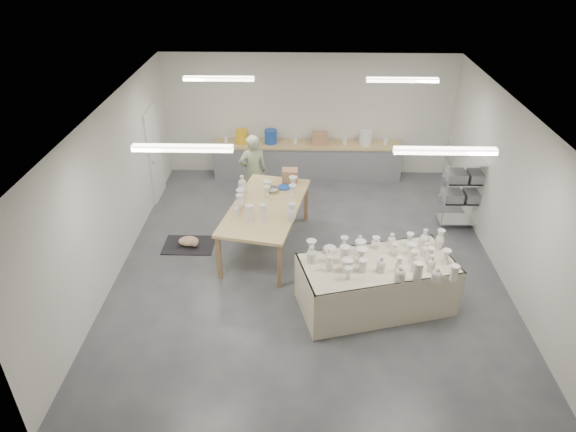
{
  "coord_description": "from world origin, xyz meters",
  "views": [
    {
      "loc": [
        -0.17,
        -8.03,
        5.7
      ],
      "look_at": [
        -0.38,
        -0.09,
        1.05
      ],
      "focal_mm": 32.0,
      "sensor_mm": 36.0,
      "label": 1
    }
  ],
  "objects_px": {
    "work_table": "(267,203)",
    "potter": "(253,172)",
    "drying_table": "(377,283)",
    "red_stool": "(255,188)"
  },
  "relations": [
    {
      "from": "potter",
      "to": "red_stool",
      "type": "height_order",
      "value": "potter"
    },
    {
      "from": "work_table",
      "to": "potter",
      "type": "height_order",
      "value": "potter"
    },
    {
      "from": "work_table",
      "to": "potter",
      "type": "distance_m",
      "value": 1.58
    },
    {
      "from": "work_table",
      "to": "drying_table",
      "type": "bearing_deg",
      "value": -32.26
    },
    {
      "from": "drying_table",
      "to": "red_stool",
      "type": "relative_size",
      "value": 5.98
    },
    {
      "from": "drying_table",
      "to": "potter",
      "type": "distance_m",
      "value": 4.1
    },
    {
      "from": "potter",
      "to": "red_stool",
      "type": "distance_m",
      "value": 0.61
    },
    {
      "from": "work_table",
      "to": "red_stool",
      "type": "bearing_deg",
      "value": 114.13
    },
    {
      "from": "red_stool",
      "to": "drying_table",
      "type": "bearing_deg",
      "value": -57.37
    },
    {
      "from": "drying_table",
      "to": "red_stool",
      "type": "distance_m",
      "value": 4.31
    }
  ]
}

